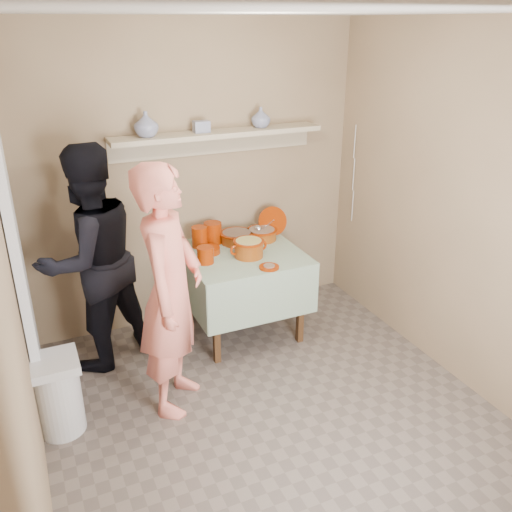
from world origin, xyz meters
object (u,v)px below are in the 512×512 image
cazuela_rice (249,247)px  trash_bin (58,395)px  person_cook (171,292)px  serving_table (241,265)px  person_helper (91,260)px

cazuela_rice → trash_bin: size_ratio=0.59×
person_cook → cazuela_rice: person_cook is taller
serving_table → person_cook: bearing=-138.5°
trash_bin → person_helper: bearing=62.2°
serving_table → cazuela_rice: bearing=-80.9°
person_helper → serving_table: 1.25m
person_helper → cazuela_rice: size_ratio=5.39×
trash_bin → person_cook: bearing=-1.1°
person_helper → serving_table: person_helper is taller
cazuela_rice → person_helper: bearing=172.6°
person_helper → trash_bin: person_helper is taller
person_cook → person_helper: size_ratio=1.00×
cazuela_rice → trash_bin: (-1.63, -0.59, -0.56)m
person_helper → cazuela_rice: person_helper is taller
serving_table → person_helper: bearing=177.9°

